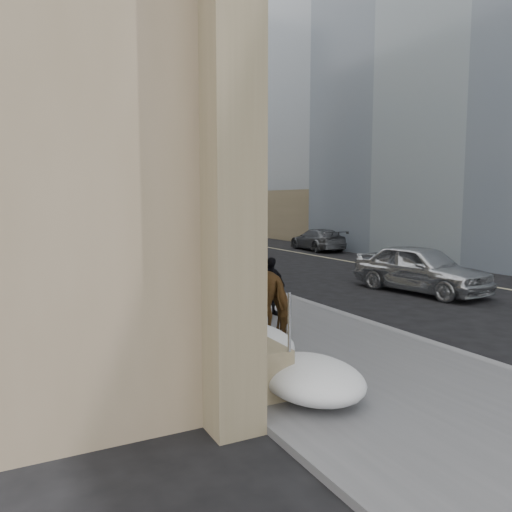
{
  "coord_description": "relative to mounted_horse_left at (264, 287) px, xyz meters",
  "views": [
    {
      "loc": [
        -5.57,
        -8.29,
        3.17
      ],
      "look_at": [
        0.42,
        3.45,
        1.7
      ],
      "focal_mm": 35.0,
      "sensor_mm": 36.0,
      "label": 1
    }
  ],
  "objects": [
    {
      "name": "traffic_signal",
      "position": [
        2.18,
        20.01,
        2.87
      ],
      "size": [
        4.1,
        0.22,
        6.0
      ],
      "color": "#2D2D30",
      "rests_on": "ground"
    },
    {
      "name": "car_silver",
      "position": [
        7.37,
        2.33,
        -0.3
      ],
      "size": [
        2.62,
        5.11,
        1.66
      ],
      "primitive_type": "imported",
      "rotation": [
        0.0,
        0.0,
        0.14
      ],
      "color": "#B9BDC2",
      "rests_on": "ground"
    },
    {
      "name": "pedestrian",
      "position": [
        0.82,
        1.2,
        -0.23
      ],
      "size": [
        0.95,
        0.48,
        1.56
      ],
      "primitive_type": "imported",
      "rotation": [
        0.0,
        0.0,
        0.11
      ],
      "color": "black",
      "rests_on": "sidewalk"
    },
    {
      "name": "curb",
      "position": [
        2.73,
        8.01,
        -1.07
      ],
      "size": [
        0.24,
        80.0,
        0.12
      ],
      "primitive_type": "cube",
      "color": "slate",
      "rests_on": "ground"
    },
    {
      "name": "lane_line",
      "position": [
        10.61,
        8.01,
        -1.13
      ],
      "size": [
        0.15,
        70.0,
        0.01
      ],
      "primitive_type": "cube",
      "color": "#BFB78C",
      "rests_on": "ground"
    },
    {
      "name": "sidewalk",
      "position": [
        0.11,
        8.01,
        -1.07
      ],
      "size": [
        5.0,
        80.0,
        0.12
      ],
      "primitive_type": "cube",
      "color": "#565659",
      "rests_on": "ground"
    },
    {
      "name": "ground",
      "position": [
        0.11,
        -1.99,
        -1.13
      ],
      "size": [
        140.0,
        140.0,
        0.0
      ],
      "primitive_type": "plane",
      "color": "black",
      "rests_on": "ground"
    },
    {
      "name": "mounted_horse_left",
      "position": [
        0.0,
        0.0,
        0.0
      ],
      "size": [
        1.39,
        2.36,
        2.6
      ],
      "rotation": [
        0.0,
        0.0,
        3.32
      ],
      "color": "#533619",
      "rests_on": "sidewalk"
    },
    {
      "name": "streetlight_mid",
      "position": [
        2.85,
        12.01,
        3.45
      ],
      "size": [
        1.71,
        0.24,
        8.0
      ],
      "color": "#2D2D30",
      "rests_on": "ground"
    },
    {
      "name": "limestone_building",
      "position": [
        -5.15,
        17.97,
        7.77
      ],
      "size": [
        6.1,
        44.0,
        18.0
      ],
      "color": "#937F60",
      "rests_on": "ground"
    },
    {
      "name": "streetlight_far",
      "position": [
        2.85,
        32.01,
        3.45
      ],
      "size": [
        1.71,
        0.24,
        8.0
      ],
      "color": "#2D2D30",
      "rests_on": "ground"
    },
    {
      "name": "mounted_horse_right",
      "position": [
        0.75,
        3.55,
        0.05
      ],
      "size": [
        1.74,
        1.9,
        2.6
      ],
      "rotation": [
        0.0,
        0.0,
        3.0
      ],
      "color": "#421E13",
      "rests_on": "sidewalk"
    },
    {
      "name": "far_podium",
      "position": [
        15.61,
        8.01,
        0.87
      ],
      "size": [
        2.0,
        80.0,
        4.0
      ],
      "primitive_type": "cube",
      "color": "#837554",
      "rests_on": "ground"
    },
    {
      "name": "car_grey",
      "position": [
        12.43,
        16.15,
        -0.44
      ],
      "size": [
        2.35,
        4.92,
        1.38
      ],
      "primitive_type": "imported",
      "rotation": [
        0.0,
        0.0,
        3.05
      ],
      "color": "#56595D",
      "rests_on": "ground"
    },
    {
      "name": "snow_bank",
      "position": [
        -1.32,
        6.12,
        -0.66
      ],
      "size": [
        1.7,
        18.1,
        0.76
      ],
      "color": "white",
      "rests_on": "sidewalk"
    },
    {
      "name": "bg_building_mid",
      "position": [
        4.11,
        58.01,
        12.87
      ],
      "size": [
        30.0,
        12.0,
        28.0
      ],
      "primitive_type": "cube",
      "color": "slate",
      "rests_on": "ground"
    }
  ]
}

